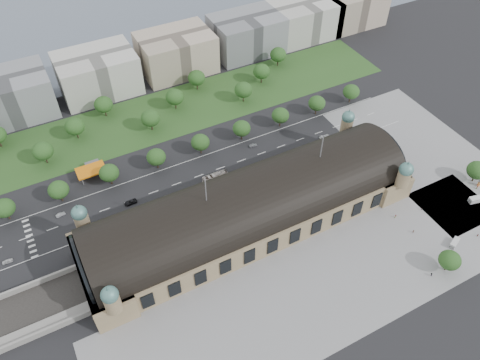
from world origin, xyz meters
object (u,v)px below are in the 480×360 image
traffic_car_1 (61,215)px  traffic_car_2 (131,202)px  parked_car_6 (154,213)px  pedestrian_3 (478,235)px  traffic_car_6 (324,137)px  parked_car_4 (171,214)px  traffic_car_5 (253,145)px  parked_car_5 (161,217)px  parked_car_0 (89,245)px  pedestrian_2 (421,209)px  van_east (475,200)px  pedestrian_1 (413,231)px  parked_car_3 (107,235)px  parked_car_1 (100,240)px  pedestrian_5 (477,188)px  advertising_column (479,183)px  bus_east (246,173)px  traffic_car_0 (7,261)px  van_south (454,243)px  bus_mid (215,177)px  pedestrian_0 (395,216)px  petrol_station (92,168)px  parked_car_2 (131,224)px  pedestrian_4 (431,275)px  bus_west (233,178)px

traffic_car_1 → traffic_car_2: bearing=-111.9°
parked_car_6 → pedestrian_3: 145.13m
traffic_car_6 → parked_car_4: bearing=-75.1°
traffic_car_5 → parked_car_5: size_ratio=0.74×
parked_car_6 → pedestrian_3: bearing=33.8°
parked_car_5 → pedestrian_3: pedestrian_3 is taller
parked_car_0 → pedestrian_2: (142.31, -51.57, -0.05)m
van_east → pedestrian_1: bearing=-166.3°
pedestrian_1 → pedestrian_3: bearing=-110.4°
parked_car_3 → parked_car_1: bearing=-89.8°
parked_car_5 → pedestrian_5: pedestrian_5 is taller
parked_car_5 → pedestrian_1: bearing=37.8°
pedestrian_1 → pedestrian_5: (46.11, 6.17, -0.04)m
parked_car_5 → advertising_column: (144.61, -52.67, 0.83)m
parked_car_1 → parked_car_3: 3.97m
parked_car_0 → bus_east: size_ratio=0.37×
traffic_car_0 → van_south: van_south is taller
traffic_car_6 → parked_car_6: size_ratio=1.24×
bus_mid → van_south: (74.34, -84.41, -0.63)m
traffic_car_5 → pedestrian_0: pedestrian_0 is taller
petrol_station → bus_mid: 61.90m
parked_car_3 → bus_mid: bus_mid is taller
traffic_car_6 → bus_mid: bearing=-81.5°
bus_mid → van_east: (102.00, -70.33, -0.50)m
traffic_car_1 → advertising_column: 199.97m
traffic_car_2 → bus_east: 57.73m
traffic_car_5 → pedestrian_2: bearing=-140.6°
traffic_car_0 → traffic_car_2: 57.16m
pedestrian_2 → pedestrian_3: (11.01, -23.33, 0.08)m
parked_car_2 → pedestrian_0: pedestrian_0 is taller
traffic_car_2 → bus_mid: bearing=82.1°
traffic_car_0 → van_east: size_ratio=0.63×
pedestrian_3 → pedestrian_5: 30.78m
traffic_car_0 → pedestrian_4: bearing=64.3°
pedestrian_0 → bus_west: bearing=112.8°
traffic_car_0 → parked_car_0: bearing=81.3°
traffic_car_2 → parked_car_6: bearing=31.9°
parked_car_2 → parked_car_5: 13.88m
van_east → traffic_car_6: bearing=129.5°
traffic_car_0 → pedestrian_1: 175.79m
parked_car_4 → pedestrian_3: pedestrian_3 is taller
traffic_car_6 → pedestrian_3: bearing=21.4°
petrol_station → traffic_car_0: petrol_station is taller
van_south → pedestrian_3: (12.83, -1.48, -0.37)m
parked_car_2 → pedestrian_3: (133.51, -77.26, 0.10)m
traffic_car_0 → pedestrian_5: (208.45, -61.28, 0.11)m
traffic_car_0 → parked_car_4: (70.72, -7.47, 0.02)m
traffic_car_0 → parked_car_1: parked_car_1 is taller
traffic_car_0 → traffic_car_1: (25.72, 15.54, -0.04)m
parked_car_2 → pedestrian_1: 126.28m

